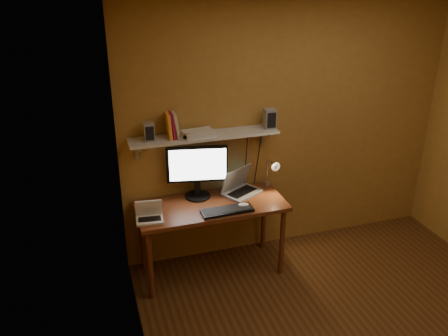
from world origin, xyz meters
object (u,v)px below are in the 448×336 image
object	(u,v)px
speaker_left	(149,132)
shelf_camera	(185,137)
desk	(211,212)
keyboard	(227,211)
speaker_right	(270,119)
mouse	(243,205)
desk_lamp	(272,170)
router	(199,133)
laptop	(239,186)
netbook	(149,214)
wall_shelf	(205,136)
monitor	(197,169)

from	to	relation	value
speaker_left	shelf_camera	distance (m)	0.32
desk	keyboard	distance (m)	0.24
speaker_right	shelf_camera	xyz separation A→B (m)	(-0.84, -0.07, -0.07)
shelf_camera	keyboard	bearing A→B (deg)	-45.68
desk	mouse	size ratio (longest dim) A/B	12.88
desk_lamp	router	world-z (taller)	router
laptop	netbook	world-z (taller)	laptop
keyboard	router	bearing A→B (deg)	111.99
speaker_left	laptop	bearing A→B (deg)	0.19
netbook	speaker_left	bearing A→B (deg)	80.16
speaker_left	netbook	bearing A→B (deg)	-103.69
speaker_left	desk_lamp	bearing A→B (deg)	-0.11
desk	wall_shelf	bearing A→B (deg)	90.00
netbook	keyboard	size ratio (longest dim) A/B	0.53
desk	laptop	distance (m)	0.39
wall_shelf	router	distance (m)	0.07
keyboard	speaker_left	bearing A→B (deg)	146.74
wall_shelf	desk_lamp	world-z (taller)	wall_shelf
monitor	desk_lamp	bearing A→B (deg)	7.10
desk_lamp	laptop	bearing A→B (deg)	176.11
desk	shelf_camera	distance (m)	0.77
desk_lamp	speaker_right	xyz separation A→B (m)	(-0.02, 0.06, 0.51)
laptop	router	size ratio (longest dim) A/B	1.54
keyboard	laptop	bearing A→B (deg)	54.15
netbook	keyboard	world-z (taller)	netbook
keyboard	mouse	size ratio (longest dim) A/B	4.38
router	mouse	bearing A→B (deg)	-45.17
desk	mouse	world-z (taller)	mouse
monitor	speaker_right	xyz separation A→B (m)	(0.72, 0.00, 0.43)
desk	wall_shelf	xyz separation A→B (m)	(0.00, 0.19, 0.69)
mouse	desk_lamp	xyz separation A→B (m)	(0.39, 0.28, 0.19)
monitor	keyboard	xyz separation A→B (m)	(0.18, -0.37, -0.28)
laptop	speaker_right	bearing A→B (deg)	-22.98
netbook	speaker_right	size ratio (longest dim) A/B	1.33
monitor	router	xyz separation A→B (m)	(0.02, 0.00, 0.36)
wall_shelf	monitor	distance (m)	0.33
shelf_camera	wall_shelf	bearing A→B (deg)	20.82
desk	keyboard	size ratio (longest dim) A/B	2.94
mouse	shelf_camera	world-z (taller)	shelf_camera
wall_shelf	laptop	bearing A→B (deg)	-7.82
laptop	speaker_right	xyz separation A→B (m)	(0.31, 0.03, 0.65)
monitor	shelf_camera	distance (m)	0.38
shelf_camera	monitor	bearing A→B (deg)	26.60
speaker_left	shelf_camera	bearing A→B (deg)	-10.45
monitor	laptop	size ratio (longest dim) A/B	1.32
speaker_left	monitor	bearing A→B (deg)	1.31
desk_lamp	speaker_left	distance (m)	1.27
laptop	shelf_camera	distance (m)	0.79
laptop	speaker_right	world-z (taller)	speaker_right
laptop	router	distance (m)	0.70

